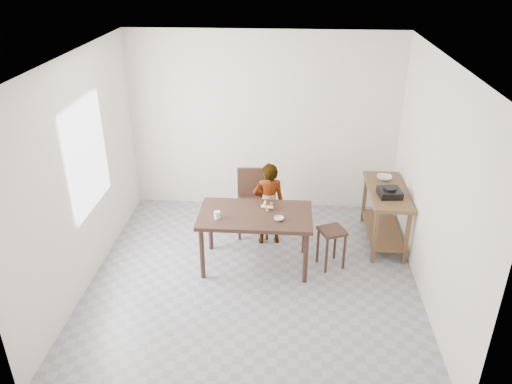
# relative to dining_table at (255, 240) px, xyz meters

# --- Properties ---
(floor) EXTENTS (4.00, 4.00, 0.04)m
(floor) POSITION_rel_dining_table_xyz_m (0.00, -0.30, -0.40)
(floor) COLOR gray
(floor) RESTS_ON ground
(ceiling) EXTENTS (4.00, 4.00, 0.04)m
(ceiling) POSITION_rel_dining_table_xyz_m (0.00, -0.30, 2.35)
(ceiling) COLOR white
(ceiling) RESTS_ON wall_back
(wall_back) EXTENTS (4.00, 0.04, 2.70)m
(wall_back) POSITION_rel_dining_table_xyz_m (0.00, 1.72, 0.98)
(wall_back) COLOR silver
(wall_back) RESTS_ON ground
(wall_front) EXTENTS (4.00, 0.04, 2.70)m
(wall_front) POSITION_rel_dining_table_xyz_m (0.00, -2.32, 0.98)
(wall_front) COLOR silver
(wall_front) RESTS_ON ground
(wall_left) EXTENTS (0.04, 4.00, 2.70)m
(wall_left) POSITION_rel_dining_table_xyz_m (-2.02, -0.30, 0.98)
(wall_left) COLOR silver
(wall_left) RESTS_ON ground
(wall_right) EXTENTS (0.04, 4.00, 2.70)m
(wall_right) POSITION_rel_dining_table_xyz_m (2.02, -0.30, 0.98)
(wall_right) COLOR silver
(wall_right) RESTS_ON ground
(window_pane) EXTENTS (0.02, 1.10, 1.30)m
(window_pane) POSITION_rel_dining_table_xyz_m (-1.97, -0.10, 1.12)
(window_pane) COLOR white
(window_pane) RESTS_ON wall_left
(dining_table) EXTENTS (1.40, 0.80, 0.75)m
(dining_table) POSITION_rel_dining_table_xyz_m (0.00, 0.00, 0.00)
(dining_table) COLOR #361F16
(dining_table) RESTS_ON floor
(prep_counter) EXTENTS (0.50, 1.20, 0.80)m
(prep_counter) POSITION_rel_dining_table_xyz_m (1.72, 0.70, 0.03)
(prep_counter) COLOR brown
(prep_counter) RESTS_ON floor
(child) EXTENTS (0.48, 0.37, 1.19)m
(child) POSITION_rel_dining_table_xyz_m (0.14, 0.57, 0.22)
(child) COLOR silver
(child) RESTS_ON floor
(dining_chair) EXTENTS (0.48, 0.48, 0.93)m
(dining_chair) POSITION_rel_dining_table_xyz_m (-0.09, 0.80, 0.09)
(dining_chair) COLOR #361F16
(dining_chair) RESTS_ON floor
(stool) EXTENTS (0.40, 0.40, 0.53)m
(stool) POSITION_rel_dining_table_xyz_m (0.96, 0.05, -0.11)
(stool) COLOR #361F16
(stool) RESTS_ON floor
(glass_tumbler) EXTENTS (0.09, 0.09, 0.09)m
(glass_tumbler) POSITION_rel_dining_table_xyz_m (-0.45, -0.15, 0.42)
(glass_tumbler) COLOR silver
(glass_tumbler) RESTS_ON dining_table
(small_bowl) EXTENTS (0.15, 0.15, 0.04)m
(small_bowl) POSITION_rel_dining_table_xyz_m (0.29, -0.14, 0.39)
(small_bowl) COLOR silver
(small_bowl) RESTS_ON dining_table
(banana) EXTENTS (0.21, 0.18, 0.06)m
(banana) POSITION_rel_dining_table_xyz_m (0.14, 0.14, 0.41)
(banana) COLOR yellow
(banana) RESTS_ON dining_table
(serving_bowl) EXTENTS (0.24, 0.24, 0.05)m
(serving_bowl) POSITION_rel_dining_table_xyz_m (1.72, 1.02, 0.45)
(serving_bowl) COLOR silver
(serving_bowl) RESTS_ON prep_counter
(gas_burner) EXTENTS (0.31, 0.31, 0.09)m
(gas_burner) POSITION_rel_dining_table_xyz_m (1.71, 0.51, 0.47)
(gas_burner) COLOR black
(gas_burner) RESTS_ON prep_counter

